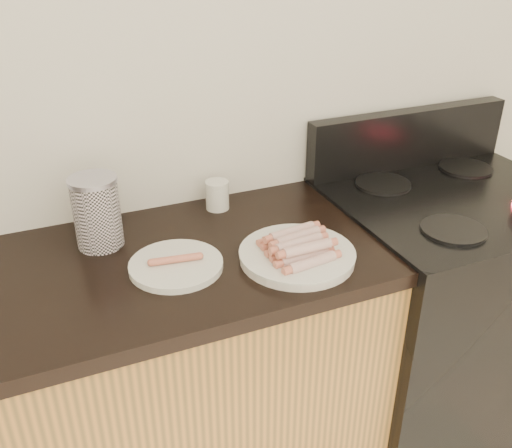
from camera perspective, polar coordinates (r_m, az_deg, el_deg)
name	(u,v)px	position (r m, az deg, el deg)	size (l,w,h in m)	color
wall_back	(182,72)	(1.66, -7.44, 14.83)	(4.00, 0.04, 2.60)	silver
stove	(438,314)	(2.12, 17.74, -8.60)	(0.76, 0.65, 0.91)	black
stove_panel	(408,138)	(2.05, 14.98, 8.27)	(0.76, 0.06, 0.20)	black
burner_near_left	(453,230)	(1.67, 19.13, -0.55)	(0.18, 0.18, 0.01)	black
burner_far_left	(383,184)	(1.91, 12.59, 3.95)	(0.18, 0.18, 0.01)	black
burner_far_right	(466,168)	(2.11, 20.22, 5.28)	(0.18, 0.18, 0.01)	black
main_plate	(297,256)	(1.47, 4.12, -3.25)	(0.30, 0.30, 0.02)	white
side_plate	(176,265)	(1.45, -8.00, -4.10)	(0.24, 0.24, 0.02)	white
hotdog_pile	(297,245)	(1.46, 4.17, -2.13)	(0.13, 0.19, 0.05)	maroon
plain_sausages	(176,259)	(1.44, -8.04, -3.50)	(0.12, 0.04, 0.02)	#C9693F
canister	(97,212)	(1.55, -15.63, 1.16)	(0.13, 0.13, 0.20)	white
mug	(217,195)	(1.72, -3.90, 2.92)	(0.07, 0.07, 0.09)	silver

